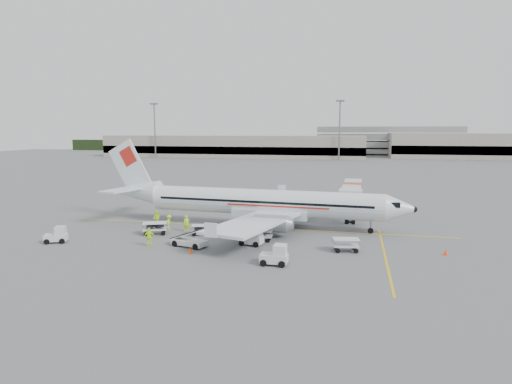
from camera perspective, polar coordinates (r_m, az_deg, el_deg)
ground at (r=48.67m, az=-0.54°, el=-4.76°), size 360.00×360.00×0.00m
stripe_lead at (r=48.67m, az=-0.54°, el=-4.75°), size 44.00×0.20×0.01m
stripe_cross at (r=39.71m, az=16.80°, el=-8.07°), size 0.20×20.00×0.01m
terminal_west at (r=183.51m, az=-3.11°, el=6.11°), size 110.00×22.00×9.00m
terminal_east at (r=200.03m, az=30.35°, el=5.33°), size 90.00×26.00×10.00m
parking_garage at (r=206.60m, az=17.07°, el=6.68°), size 62.00×24.00×14.00m
treeline at (r=221.53m, az=10.27°, el=5.94°), size 300.00×3.00×6.00m
mast_west at (r=183.11m, az=-13.34°, el=7.94°), size 3.20×1.20×22.00m
mast_center at (r=164.23m, az=11.07°, el=8.01°), size 3.20×1.20×22.00m
aircraft at (r=48.27m, az=1.02°, el=0.97°), size 36.54×29.38×9.67m
jet_bridge at (r=56.93m, az=12.66°, el=-0.93°), size 3.26×15.97×4.18m
belt_loader at (r=41.00m, az=-8.91°, el=-5.58°), size 4.73×2.79×2.41m
tug_fore at (r=35.25m, az=2.41°, el=-8.34°), size 2.23×1.28×1.72m
tug_mid at (r=41.13m, az=-0.63°, el=-5.95°), size 2.38×1.63×1.69m
tug_aft at (r=46.41m, az=-25.15°, el=-5.17°), size 2.36×1.90×1.59m
cart_loaded_a at (r=46.58m, az=-13.32°, el=-4.75°), size 2.86×2.31×1.30m
cart_loaded_b at (r=45.37m, az=-7.26°, el=-5.07°), size 2.29×1.62×1.09m
cart_empty_a at (r=42.71m, az=0.72°, el=-5.83°), size 2.17×1.35×1.10m
cart_empty_b at (r=39.90m, az=11.89°, el=-6.92°), size 2.53×1.77×1.21m
cone_nose at (r=41.53m, az=23.99°, el=-7.32°), size 0.36×0.36×0.58m
cone_port at (r=58.20m, az=6.17°, el=-2.39°), size 0.34×0.34×0.56m
cone_stbd at (r=39.06m, az=-8.73°, el=-7.65°), size 0.36×0.36×0.58m
crew_a at (r=47.20m, az=-9.25°, el=-4.16°), size 0.78×0.69×1.79m
crew_b at (r=50.81m, az=-13.10°, el=-3.40°), size 1.04×0.93×1.77m
crew_c at (r=48.81m, az=-11.49°, el=-3.93°), size 0.76×1.11×1.59m
crew_d at (r=41.98m, az=-14.02°, el=-5.84°), size 1.13×0.79×1.78m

